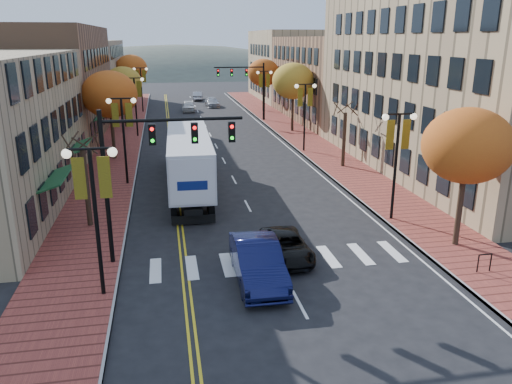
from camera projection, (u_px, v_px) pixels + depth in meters
name	position (u px, v px, depth m)	size (l,w,h in m)	color
ground	(287.00, 281.00, 21.13)	(200.00, 200.00, 0.00)	black
sidewalk_left	(122.00, 140.00, 50.05)	(4.00, 85.00, 0.15)	brown
sidewalk_right	(296.00, 134.00, 53.20)	(4.00, 85.00, 0.15)	brown
building_left_mid	(39.00, 83.00, 50.34)	(12.00, 24.00, 11.00)	brown
building_left_far	(78.00, 74.00, 74.04)	(12.00, 26.00, 9.50)	#9E8966
building_right_near	(478.00, 71.00, 37.17)	(15.00, 28.00, 15.00)	#997F5B
building_right_mid	(350.00, 78.00, 62.33)	(15.00, 24.00, 10.00)	brown
building_right_far	(303.00, 65.00, 82.84)	(15.00, 20.00, 11.00)	#9E8966
tree_left_a	(87.00, 188.00, 26.40)	(0.28, 0.28, 4.20)	#382619
tree_left_b	(110.00, 94.00, 40.48)	(4.48, 4.48, 7.21)	#382619
tree_left_c	(123.00, 83.00, 55.63)	(4.16, 4.16, 6.69)	#382619
tree_left_d	(131.00, 68.00, 72.37)	(4.61, 4.61, 7.42)	#382619
tree_right_a	(467.00, 146.00, 23.08)	(4.16, 4.16, 6.69)	#382619
tree_right_b	(344.00, 140.00, 38.94)	(0.28, 0.28, 4.20)	#382619
tree_right_c	(293.00, 81.00, 53.02)	(4.48, 4.48, 7.21)	#382619
tree_right_d	(264.00, 73.00, 68.09)	(4.35, 4.35, 7.00)	#382619
lamp_left_a	(94.00, 194.00, 18.55)	(1.96, 0.36, 6.05)	black
lamp_left_b	(123.00, 124.00, 33.57)	(1.96, 0.36, 6.05)	black
lamp_left_c	(135.00, 95.00, 50.48)	(1.96, 0.36, 6.05)	black
lamp_left_d	(141.00, 81.00, 67.38)	(1.96, 0.36, 6.05)	black
lamp_right_a	(397.00, 146.00, 26.80)	(1.96, 0.36, 6.05)	black
lamp_right_b	(305.00, 104.00, 43.71)	(1.96, 0.36, 6.05)	black
lamp_right_c	(264.00, 86.00, 60.61)	(1.96, 0.36, 6.05)	black
traffic_mast_near	(149.00, 157.00, 21.53)	(6.10, 0.35, 7.00)	black
traffic_mast_far	(248.00, 81.00, 60.07)	(6.10, 0.34, 7.00)	black
semi_truck	(188.00, 154.00, 33.67)	(2.97, 16.02, 3.99)	black
navy_sedan	(258.00, 262.00, 20.90)	(1.84, 5.27, 1.74)	#0D1034
black_suv	(286.00, 246.00, 23.17)	(1.95, 4.23, 1.18)	black
car_far_white	(188.00, 106.00, 69.59)	(1.77, 4.40, 1.50)	silver
car_far_silver	(212.00, 102.00, 74.47)	(1.84, 4.52, 1.31)	#A6A8AE
car_far_oncoming	(198.00, 96.00, 82.18)	(1.47, 4.20, 1.38)	#A6A6AD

